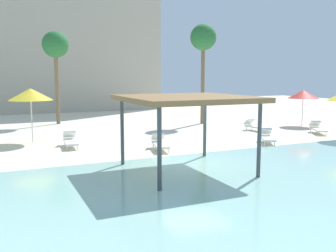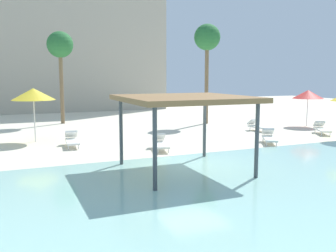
# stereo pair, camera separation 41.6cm
# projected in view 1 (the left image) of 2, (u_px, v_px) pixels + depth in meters

# --- Properties ---
(ground_plane) EXTENTS (80.00, 80.00, 0.00)m
(ground_plane) POSITION_uv_depth(u_px,v_px,m) (194.00, 163.00, 15.18)
(ground_plane) COLOR beige
(lagoon_water) EXTENTS (44.00, 13.50, 0.04)m
(lagoon_water) POSITION_uv_depth(u_px,v_px,m) (284.00, 202.00, 10.44)
(lagoon_water) COLOR #99D1C6
(lagoon_water) RESTS_ON ground
(shade_pavilion) EXTENTS (4.43, 4.43, 2.80)m
(shade_pavilion) POSITION_uv_depth(u_px,v_px,m) (186.00, 101.00, 13.55)
(shade_pavilion) COLOR #42474C
(shade_pavilion) RESTS_ON ground
(beach_umbrella_yellow_1) EXTENTS (2.28, 2.28, 2.88)m
(beach_umbrella_yellow_1) POSITION_uv_depth(u_px,v_px,m) (31.00, 94.00, 19.66)
(beach_umbrella_yellow_1) COLOR silver
(beach_umbrella_yellow_1) RESTS_ON ground
(beach_umbrella_red_2) EXTENTS (2.14, 2.14, 2.54)m
(beach_umbrella_red_2) POSITION_uv_depth(u_px,v_px,m) (303.00, 94.00, 26.37)
(beach_umbrella_red_2) COLOR silver
(beach_umbrella_red_2) RESTS_ON ground
(lounge_chair_0) EXTENTS (1.47, 1.94, 0.74)m
(lounge_chair_0) POSITION_uv_depth(u_px,v_px,m) (267.00, 137.00, 19.81)
(lounge_chair_0) COLOR white
(lounge_chair_0) RESTS_ON ground
(lounge_chair_1) EXTENTS (0.79, 1.95, 0.74)m
(lounge_chair_1) POSITION_uv_depth(u_px,v_px,m) (255.00, 126.00, 24.13)
(lounge_chair_1) COLOR white
(lounge_chair_1) RESTS_ON ground
(lounge_chair_2) EXTENTS (0.76, 1.94, 0.74)m
(lounge_chair_2) POSITION_uv_depth(u_px,v_px,m) (71.00, 140.00, 18.68)
(lounge_chair_2) COLOR white
(lounge_chair_2) RESTS_ON ground
(lounge_chair_3) EXTENTS (1.46, 1.95, 0.74)m
(lounge_chair_3) POSITION_uv_depth(u_px,v_px,m) (318.00, 128.00, 23.08)
(lounge_chair_3) COLOR white
(lounge_chair_3) RESTS_ON ground
(lounge_chair_4) EXTENTS (1.02, 1.98, 0.74)m
(lounge_chair_4) POSITION_uv_depth(u_px,v_px,m) (160.00, 143.00, 17.95)
(lounge_chair_4) COLOR white
(lounge_chair_4) RESTS_ON ground
(palm_tree_0) EXTENTS (1.90, 1.90, 6.74)m
(palm_tree_0) POSITION_uv_depth(u_px,v_px,m) (55.00, 47.00, 26.91)
(palm_tree_0) COLOR brown
(palm_tree_0) RESTS_ON ground
(palm_tree_2) EXTENTS (1.90, 1.90, 7.26)m
(palm_tree_2) POSITION_uv_depth(u_px,v_px,m) (203.00, 40.00, 27.08)
(palm_tree_2) COLOR brown
(palm_tree_2) RESTS_ON ground
(hotel_block_0) EXTENTS (23.18, 9.04, 15.60)m
(hotel_block_0) POSITION_uv_depth(u_px,v_px,m) (40.00, 34.00, 38.42)
(hotel_block_0) COLOR #B2A893
(hotel_block_0) RESTS_ON ground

